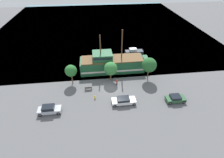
{
  "coord_description": "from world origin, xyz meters",
  "views": [
    {
      "loc": [
        -3.13,
        -30.18,
        24.31
      ],
      "look_at": [
        0.68,
        2.0,
        1.2
      ],
      "focal_mm": 28.0,
      "sensor_mm": 36.0,
      "label": 1
    }
  ],
  "objects_px": {
    "pirate_ship": "(112,63)",
    "parked_car_curb_mid": "(49,110)",
    "parked_car_curb_rear": "(124,101)",
    "fire_hydrant": "(95,97)",
    "moored_boat_dockside": "(134,52)",
    "pedestrian_walking_near": "(117,82)",
    "parked_car_curb_front": "(175,98)",
    "bench_promenade_east": "(88,88)"
  },
  "relations": [
    {
      "from": "pirate_ship",
      "to": "fire_hydrant",
      "type": "relative_size",
      "value": 22.42
    },
    {
      "from": "parked_car_curb_mid",
      "to": "fire_hydrant",
      "type": "height_order",
      "value": "parked_car_curb_mid"
    },
    {
      "from": "pirate_ship",
      "to": "parked_car_curb_mid",
      "type": "distance_m",
      "value": 19.01
    },
    {
      "from": "bench_promenade_east",
      "to": "parked_car_curb_front",
      "type": "bearing_deg",
      "value": -18.4
    },
    {
      "from": "pirate_ship",
      "to": "moored_boat_dockside",
      "type": "distance_m",
      "value": 11.35
    },
    {
      "from": "parked_car_curb_rear",
      "to": "bench_promenade_east",
      "type": "bearing_deg",
      "value": 143.36
    },
    {
      "from": "moored_boat_dockside",
      "to": "bench_promenade_east",
      "type": "bearing_deg",
      "value": -131.01
    },
    {
      "from": "pirate_ship",
      "to": "moored_boat_dockside",
      "type": "bearing_deg",
      "value": 47.27
    },
    {
      "from": "fire_hydrant",
      "to": "bench_promenade_east",
      "type": "height_order",
      "value": "bench_promenade_east"
    },
    {
      "from": "moored_boat_dockside",
      "to": "parked_car_curb_mid",
      "type": "bearing_deg",
      "value": -133.84
    },
    {
      "from": "parked_car_curb_front",
      "to": "fire_hydrant",
      "type": "height_order",
      "value": "parked_car_curb_front"
    },
    {
      "from": "parked_car_curb_mid",
      "to": "pirate_ship",
      "type": "bearing_deg",
      "value": 45.49
    },
    {
      "from": "parked_car_curb_front",
      "to": "parked_car_curb_rear",
      "type": "height_order",
      "value": "parked_car_curb_front"
    },
    {
      "from": "pirate_ship",
      "to": "pedestrian_walking_near",
      "type": "distance_m",
      "value": 6.75
    },
    {
      "from": "fire_hydrant",
      "to": "pedestrian_walking_near",
      "type": "xyz_separation_m",
      "value": [
        5.13,
        3.95,
        0.44
      ]
    },
    {
      "from": "parked_car_curb_mid",
      "to": "parked_car_curb_rear",
      "type": "relative_size",
      "value": 0.9
    },
    {
      "from": "parked_car_curb_mid",
      "to": "bench_promenade_east",
      "type": "distance_m",
      "value": 9.47
    },
    {
      "from": "parked_car_curb_mid",
      "to": "fire_hydrant",
      "type": "bearing_deg",
      "value": 18.88
    },
    {
      "from": "moored_boat_dockside",
      "to": "pirate_ship",
      "type": "bearing_deg",
      "value": -132.73
    },
    {
      "from": "moored_boat_dockside",
      "to": "fire_hydrant",
      "type": "bearing_deg",
      "value": -123.25
    },
    {
      "from": "pirate_ship",
      "to": "bench_promenade_east",
      "type": "height_order",
      "value": "pirate_ship"
    },
    {
      "from": "fire_hydrant",
      "to": "parked_car_curb_mid",
      "type": "bearing_deg",
      "value": -161.12
    },
    {
      "from": "parked_car_curb_mid",
      "to": "pedestrian_walking_near",
      "type": "relative_size",
      "value": 2.54
    },
    {
      "from": "parked_car_curb_mid",
      "to": "fire_hydrant",
      "type": "xyz_separation_m",
      "value": [
        8.57,
        2.93,
        -0.38
      ]
    },
    {
      "from": "moored_boat_dockside",
      "to": "bench_promenade_east",
      "type": "height_order",
      "value": "moored_boat_dockside"
    },
    {
      "from": "pirate_ship",
      "to": "parked_car_curb_mid",
      "type": "xyz_separation_m",
      "value": [
        -13.3,
        -13.54,
        -1.16
      ]
    },
    {
      "from": "fire_hydrant",
      "to": "moored_boat_dockside",
      "type": "bearing_deg",
      "value": 56.75
    },
    {
      "from": "pirate_ship",
      "to": "parked_car_curb_rear",
      "type": "relative_size",
      "value": 3.62
    },
    {
      "from": "pirate_ship",
      "to": "pedestrian_walking_near",
      "type": "xyz_separation_m",
      "value": [
        0.4,
        -6.65,
        -1.1
      ]
    },
    {
      "from": "parked_car_curb_rear",
      "to": "fire_hydrant",
      "type": "height_order",
      "value": "parked_car_curb_rear"
    },
    {
      "from": "pirate_ship",
      "to": "parked_car_curb_rear",
      "type": "height_order",
      "value": "pirate_ship"
    },
    {
      "from": "parked_car_curb_rear",
      "to": "fire_hydrant",
      "type": "xyz_separation_m",
      "value": [
        -5.64,
        2.04,
        -0.28
      ]
    },
    {
      "from": "fire_hydrant",
      "to": "parked_car_curb_front",
      "type": "bearing_deg",
      "value": -9.38
    },
    {
      "from": "bench_promenade_east",
      "to": "fire_hydrant",
      "type": "bearing_deg",
      "value": -67.25
    },
    {
      "from": "moored_boat_dockside",
      "to": "parked_car_curb_mid",
      "type": "relative_size",
      "value": 1.24
    },
    {
      "from": "parked_car_curb_mid",
      "to": "fire_hydrant",
      "type": "distance_m",
      "value": 9.07
    },
    {
      "from": "moored_boat_dockside",
      "to": "parked_car_curb_front",
      "type": "relative_size",
      "value": 1.37
    },
    {
      "from": "parked_car_curb_rear",
      "to": "bench_promenade_east",
      "type": "xyz_separation_m",
      "value": [
        -6.96,
        5.18,
        -0.26
      ]
    },
    {
      "from": "parked_car_curb_front",
      "to": "parked_car_curb_mid",
      "type": "bearing_deg",
      "value": -179.38
    },
    {
      "from": "moored_boat_dockside",
      "to": "parked_car_curb_rear",
      "type": "bearing_deg",
      "value": -107.85
    },
    {
      "from": "parked_car_curb_front",
      "to": "bench_promenade_east",
      "type": "xyz_separation_m",
      "value": [
        -17.44,
        5.8,
        -0.28
      ]
    },
    {
      "from": "moored_boat_dockside",
      "to": "pedestrian_walking_near",
      "type": "relative_size",
      "value": 3.14
    }
  ]
}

